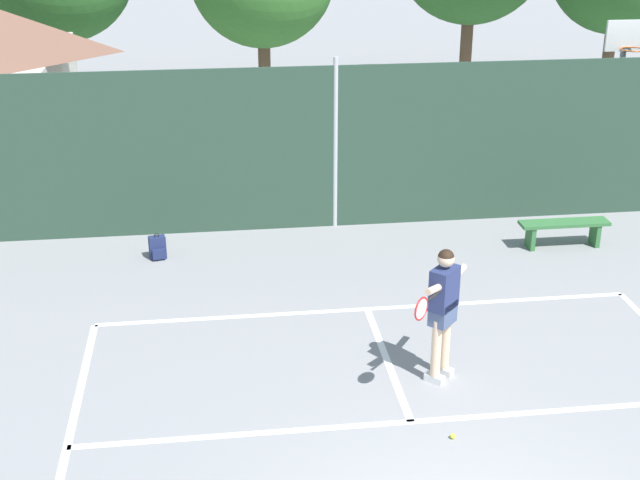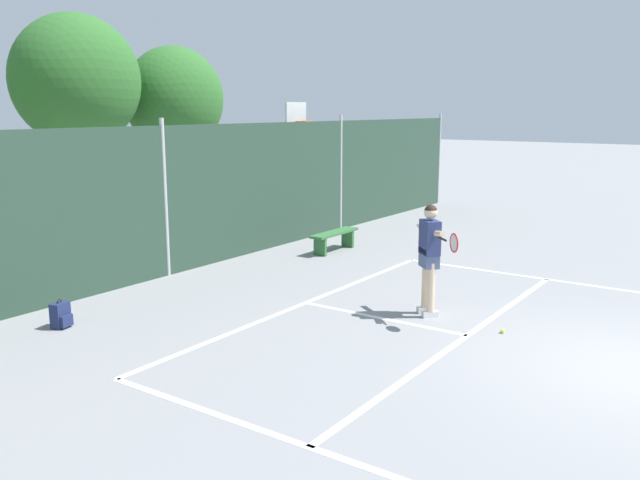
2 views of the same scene
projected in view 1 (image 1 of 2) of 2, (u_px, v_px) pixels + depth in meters
The scene contains 6 objects.
chainlink_fence at pixel (335, 148), 16.09m from camera, with size 26.09×0.09×3.20m.
basketball_hoop at pixel (621, 83), 17.56m from camera, with size 0.90×0.67×3.55m.
tennis_player at pixel (443, 303), 11.21m from camera, with size 0.96×1.15×1.85m.
tennis_ball at pixel (453, 436), 10.39m from camera, with size 0.07×0.07×0.07m, color #CCE033.
backpack_navy at pixel (158, 248), 15.19m from camera, with size 0.31×0.29×0.46m.
courtside_bench at pixel (564, 228), 15.61m from camera, with size 1.60×0.36×0.48m.
Camera 1 is at (-2.25, -6.33, 6.20)m, focal length 49.30 mm.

